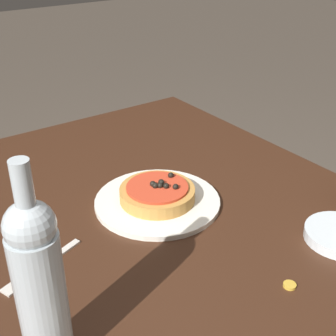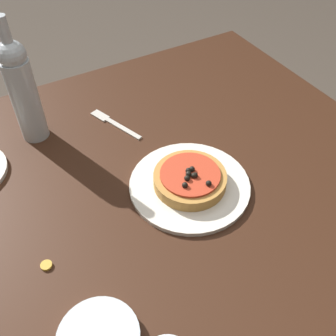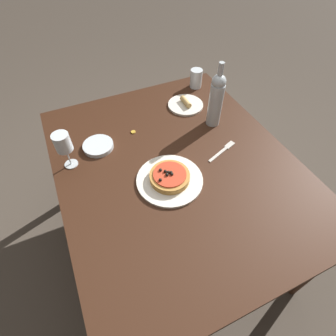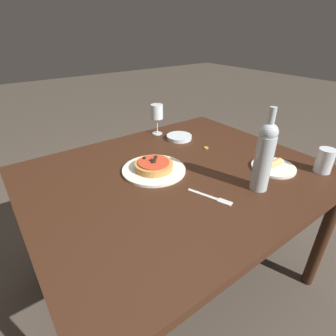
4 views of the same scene
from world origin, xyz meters
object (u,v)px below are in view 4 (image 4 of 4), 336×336
at_px(wine_glass, 157,113).
at_px(side_plate, 273,167).
at_px(water_cup, 325,161).
at_px(dining_table, 177,186).
at_px(fork, 212,198).
at_px(wine_bottle, 264,156).
at_px(pizza, 154,165).
at_px(dinner_plate, 154,170).
at_px(side_bowl, 179,137).
at_px(bottle_cap, 206,148).

relative_size(wine_glass, side_plate, 0.90).
xyz_separation_m(water_cup, side_plate, (-0.16, 0.15, -0.05)).
height_order(dining_table, fork, fork).
bearing_deg(wine_bottle, side_plate, 17.42).
bearing_deg(wine_glass, wine_bottle, -90.72).
relative_size(dining_table, wine_bottle, 3.86).
distance_m(pizza, wine_bottle, 0.48).
bearing_deg(wine_bottle, fork, 163.72).
relative_size(dining_table, pizza, 7.49).
height_order(dining_table, dinner_plate, dinner_plate).
relative_size(pizza, side_bowl, 1.18).
relative_size(pizza, bottle_cap, 7.34).
height_order(wine_bottle, water_cup, wine_bottle).
relative_size(wine_bottle, fork, 1.88).
distance_m(dining_table, wine_glass, 0.53).
height_order(wine_glass, side_bowl, wine_glass).
bearing_deg(water_cup, wine_glass, 112.26).
height_order(dining_table, pizza, pizza).
relative_size(wine_bottle, water_cup, 3.04).
xyz_separation_m(dining_table, fork, (-0.02, -0.25, 0.08)).
xyz_separation_m(dinner_plate, side_bowl, (0.34, 0.23, 0.00)).
relative_size(dinner_plate, bottle_cap, 12.25).
bearing_deg(bottle_cap, pizza, -173.99).
bearing_deg(bottle_cap, water_cup, -63.53).
distance_m(water_cup, bottle_cap, 0.57).
bearing_deg(wine_glass, water_cup, -67.74).
relative_size(dinner_plate, water_cup, 2.62).
distance_m(dinner_plate, side_plate, 0.56).
relative_size(dinner_plate, wine_bottle, 0.86).
bearing_deg(side_bowl, wine_bottle, -96.32).
bearing_deg(wine_bottle, pizza, 125.32).
xyz_separation_m(wine_glass, fork, (-0.22, -0.69, -0.13)).
distance_m(pizza, side_bowl, 0.41).
bearing_deg(side_plate, water_cup, -43.79).
bearing_deg(dining_table, side_plate, -32.23).
bearing_deg(bottle_cap, wine_bottle, -103.90).
bearing_deg(dinner_plate, fork, -79.04).
height_order(pizza, wine_bottle, wine_bottle).
height_order(wine_bottle, side_plate, wine_bottle).
bearing_deg(side_plate, fork, -179.71).
xyz_separation_m(wine_glass, wine_bottle, (-0.01, -0.76, 0.02)).
bearing_deg(side_plate, dinner_plate, 145.94).
bearing_deg(side_plate, pizza, 145.91).
xyz_separation_m(pizza, side_plate, (0.47, -0.32, -0.02)).
xyz_separation_m(water_cup, bottle_cap, (-0.25, 0.50, -0.05)).
xyz_separation_m(side_bowl, side_plate, (0.13, -0.55, -0.00)).
relative_size(dining_table, bottle_cap, 54.94).
height_order(water_cup, side_bowl, water_cup).
distance_m(dining_table, bottle_cap, 0.32).
height_order(pizza, side_plate, pizza).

